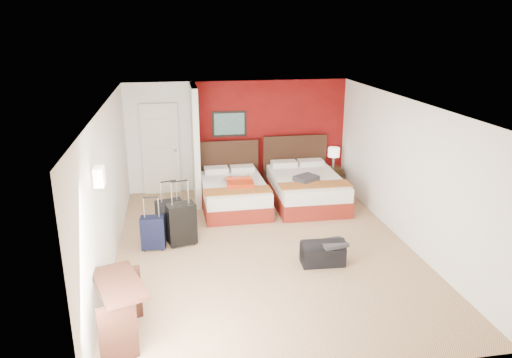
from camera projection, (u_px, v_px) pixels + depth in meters
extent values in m
plane|color=tan|center=(264.00, 248.00, 8.34)|extent=(6.50, 6.50, 0.00)
cube|color=white|center=(238.00, 136.00, 11.00)|extent=(5.00, 0.04, 2.50)
cube|color=white|center=(108.00, 188.00, 7.55)|extent=(0.04, 6.50, 2.50)
cube|color=black|center=(229.00, 124.00, 10.82)|extent=(0.78, 0.03, 0.58)
cube|color=white|center=(99.00, 177.00, 5.96)|extent=(0.12, 0.20, 0.24)
cube|color=maroon|center=(270.00, 135.00, 11.10)|extent=(3.50, 0.04, 2.50)
cube|color=silver|center=(195.00, 144.00, 10.24)|extent=(0.12, 1.20, 2.50)
cube|color=silver|center=(161.00, 149.00, 10.74)|extent=(0.82, 0.06, 2.05)
cube|color=white|center=(234.00, 195.00, 10.06)|extent=(1.34, 1.90, 0.56)
cube|color=white|center=(306.00, 190.00, 10.32)|extent=(1.45, 2.05, 0.61)
cube|color=red|center=(239.00, 181.00, 9.89)|extent=(0.58, 0.77, 0.09)
cube|color=#39393E|center=(306.00, 178.00, 9.91)|extent=(0.57, 0.53, 0.11)
cube|color=#322010|center=(332.00, 178.00, 11.29)|extent=(0.38, 0.38, 0.50)
cylinder|color=white|center=(334.00, 158.00, 11.14)|extent=(0.29, 0.29, 0.47)
cube|color=black|center=(181.00, 225.00, 8.37)|extent=(0.54, 0.41, 0.73)
cube|color=black|center=(170.00, 220.00, 8.62)|extent=(0.52, 0.40, 0.68)
cube|color=black|center=(153.00, 234.00, 8.23)|extent=(0.42, 0.27, 0.56)
cube|color=black|center=(323.00, 254.00, 7.74)|extent=(0.70, 0.40, 0.35)
cube|color=#313135|center=(333.00, 243.00, 7.66)|extent=(0.45, 0.40, 0.05)
cube|color=black|center=(121.00, 311.00, 5.81)|extent=(0.77, 1.07, 0.81)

